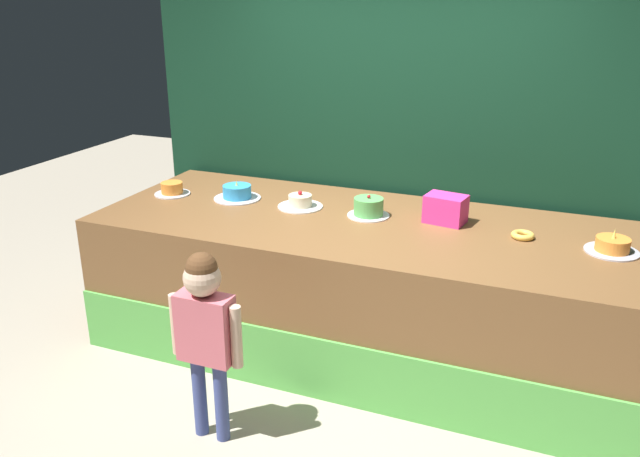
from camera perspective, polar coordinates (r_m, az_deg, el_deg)
ground_plane at (r=4.13m, az=0.33°, el=-14.83°), size 12.00×12.00×0.00m
stage_platform at (r=4.45m, az=3.65°, el=-5.10°), size 3.58×1.41×0.94m
curtain_backdrop at (r=4.91m, az=6.87°, el=7.61°), size 3.99×0.08×2.61m
child_figure at (r=3.50m, az=-10.13°, el=-8.16°), size 0.43×0.20×1.12m
pink_box at (r=4.31m, az=11.06°, el=1.71°), size 0.28×0.22×0.19m
donut at (r=4.17m, az=17.51°, el=-0.57°), size 0.14×0.14×0.04m
cake_far_left at (r=4.96m, az=-12.96°, el=3.41°), size 0.27×0.27×0.09m
cake_left at (r=4.76m, az=-7.35°, el=3.14°), size 0.34×0.34×0.14m
cake_center at (r=4.55m, az=-1.77°, el=2.34°), size 0.32×0.32×0.12m
cake_right at (r=4.37m, az=4.32°, el=1.84°), size 0.29×0.29×0.15m
cake_far_right at (r=4.13m, az=24.46°, el=-1.42°), size 0.31×0.31×0.15m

